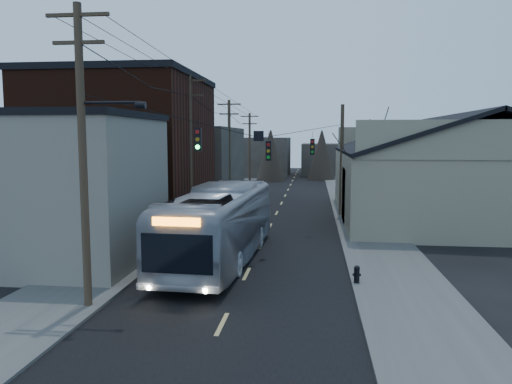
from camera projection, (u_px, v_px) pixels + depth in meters
The scene contains 15 objects.
ground at pixel (209, 351), 14.17m from camera, with size 160.00×160.00×0.00m, color black.
road_surface at pixel (280, 206), 43.80m from camera, with size 9.00×110.00×0.02m, color black.
sidewalk_left at pixel (207, 205), 44.53m from camera, with size 4.00×110.00×0.12m, color #474744.
sidewalk_right at pixel (355, 207), 43.05m from camera, with size 4.00×110.00×0.12m, color #474744.
building_clapboard at pixel (62, 191), 23.71m from camera, with size 8.00×8.00×7.00m, color gray.
building_brick at pixel (127, 152), 34.52m from camera, with size 10.00×12.00×10.00m, color black.
building_left_far at pixel (190, 162), 50.42m from camera, with size 9.00×14.00×7.00m, color #36322B.
warehouse at pixel (450, 182), 37.08m from camera, with size 16.16×20.60×7.73m.
building_far_left at pixel (257, 157), 78.71m from camera, with size 10.00×12.00×6.00m, color #36322B.
building_far_right at pixel (339, 159), 82.22m from camera, with size 12.00×14.00×5.00m, color #36322B.
bare_tree at pixel (369, 175), 32.79m from camera, with size 0.40×0.40×7.20m, color black.
utility_lines at pixel (234, 152), 37.83m from camera, with size 11.24×45.28×10.50m.
bus at pixel (220, 224), 24.18m from camera, with size 3.08×13.15×3.66m, color #9DA0A8.
parked_car at pixel (256, 190), 51.16m from camera, with size 1.33×3.81×1.26m, color #B4B8BC.
fire_hydrant at pixel (357, 273), 20.36m from camera, with size 0.33×0.25×0.72m.
Camera 1 is at (2.89, -13.35, 6.04)m, focal length 35.00 mm.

